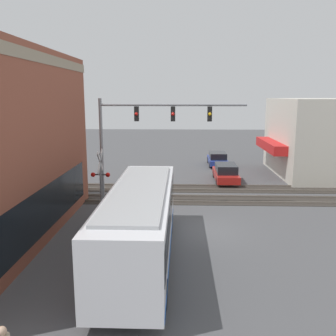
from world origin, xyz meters
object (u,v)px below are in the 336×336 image
at_px(city_bus, 140,221).
at_px(crossing_signal, 101,175).
at_px(parked_car_blue, 217,159).
at_px(parked_car_red, 226,173).
at_px(pedestrian_at_crossing, 130,197).

distance_m(city_bus, crossing_signal, 7.57).
xyz_separation_m(city_bus, parked_car_blue, (22.46, -5.40, -1.13)).
height_order(parked_car_red, pedestrian_at_crossing, pedestrian_at_crossing).
relative_size(parked_car_red, parked_car_blue, 1.06).
distance_m(crossing_signal, parked_car_blue, 17.86).
xyz_separation_m(crossing_signal, parked_car_red, (8.34, -8.55, -1.60)).
bearing_deg(parked_car_blue, city_bus, 166.48).
distance_m(city_bus, pedestrian_at_crossing, 7.20).
height_order(crossing_signal, parked_car_red, crossing_signal).
xyz_separation_m(parked_car_blue, pedestrian_at_crossing, (-15.46, 6.81, 0.25)).
xyz_separation_m(parked_car_red, pedestrian_at_crossing, (-8.20, 6.81, 0.20)).
bearing_deg(city_bus, pedestrian_at_crossing, 11.35).
bearing_deg(parked_car_red, parked_car_blue, 0.00).
bearing_deg(pedestrian_at_crossing, parked_car_red, -39.68).
bearing_deg(pedestrian_at_crossing, crossing_signal, 94.42).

